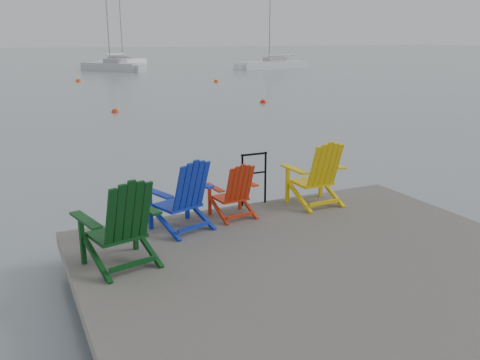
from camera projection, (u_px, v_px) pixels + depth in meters
name	position (u px, v px, depth m)	size (l,w,h in m)	color
ground	(320.00, 295.00, 6.68)	(400.00, 400.00, 0.00)	gray
dock	(321.00, 271.00, 6.58)	(6.00, 5.00, 1.40)	#2C2927
handrail	(254.00, 174.00, 8.63)	(0.48, 0.04, 0.90)	black
chair_green	(121.00, 222.00, 6.23)	(1.06, 1.00, 1.16)	#0A3812
chair_blue	(183.00, 194.00, 7.45)	(1.03, 0.98, 1.09)	#1028A5
chair_red	(234.00, 190.00, 8.00)	(0.76, 0.71, 0.90)	red
chair_yellow	(317.00, 173.00, 8.58)	(0.91, 0.85, 1.12)	yellow
sailboat_near	(113.00, 67.00, 52.52)	(5.48, 7.01, 10.05)	#BDBDC1
sailboat_mid	(121.00, 63.00, 61.46)	(7.44, 7.22, 11.39)	white
sailboat_far	(272.00, 65.00, 56.52)	(8.03, 2.80, 10.93)	white
buoy_a	(263.00, 103.00, 26.57)	(0.36, 0.36, 0.36)	red
buoy_b	(115.00, 112.00, 23.16)	(0.34, 0.34, 0.34)	red
buoy_c	(216.00, 82.00, 39.27)	(0.39, 0.39, 0.39)	#F2460E
buoy_d	(78.00, 81.00, 39.77)	(0.41, 0.41, 0.41)	#E3400D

